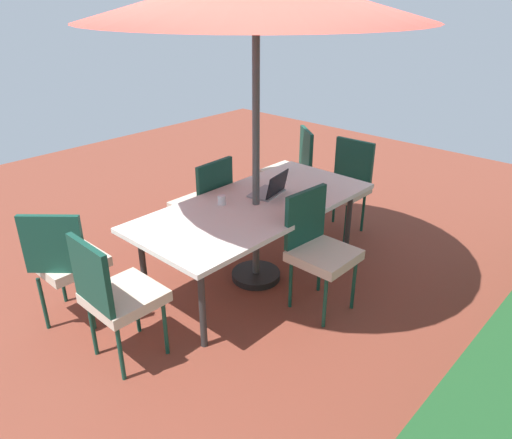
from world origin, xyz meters
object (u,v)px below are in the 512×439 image
at_px(chair_east, 115,293).
at_px(chair_west, 345,183).
at_px(dining_table, 256,209).
at_px(chair_southeast, 66,259).
at_px(laptop, 270,190).
at_px(cup, 222,200).
at_px(chair_southwest, 293,167).
at_px(chair_south, 205,201).
at_px(chair_north, 318,246).

bearing_deg(chair_east, chair_west, -88.55).
height_order(dining_table, chair_southeast, chair_southeast).
distance_m(laptop, cup, 0.47).
relative_size(chair_southwest, chair_south, 1.00).
bearing_deg(laptop, cup, -31.08).
xyz_separation_m(chair_west, chair_south, (1.33, -0.71, 0.00)).
xyz_separation_m(chair_east, laptop, (-1.65, -0.07, 0.23)).
xyz_separation_m(chair_east, chair_north, (-1.45, 0.61, 0.00)).
bearing_deg(chair_southwest, chair_west, 36.71).
distance_m(chair_west, chair_south, 1.51).
bearing_deg(chair_south, chair_west, 149.05).
relative_size(chair_north, cup, 12.01).
bearing_deg(chair_southwest, laptop, -22.21).
bearing_deg(dining_table, chair_north, 93.06).
height_order(chair_southwest, laptop, chair_southwest).
bearing_deg(cup, chair_southwest, -162.75).
xyz_separation_m(chair_southeast, laptop, (-1.65, 0.60, 0.23)).
bearing_deg(chair_north, chair_southeast, 143.20).
bearing_deg(dining_table, chair_southwest, -153.20).
bearing_deg(laptop, chair_southeast, -30.84).
bearing_deg(chair_southeast, chair_west, -145.01).
distance_m(dining_table, chair_south, 0.70).
height_order(chair_south, laptop, chair_south).
distance_m(chair_southwest, laptop, 1.34).
distance_m(chair_north, chair_southeast, 1.94).
relative_size(chair_west, cup, 12.01).
bearing_deg(chair_southeast, chair_north, -172.89).
height_order(laptop, cup, laptop).
xyz_separation_m(chair_east, chair_south, (-1.44, -0.72, 0.00)).
distance_m(chair_west, laptop, 1.15).
bearing_deg(dining_table, chair_west, 179.00).
bearing_deg(dining_table, laptop, -169.47).
relative_size(chair_south, laptop, 2.71).
distance_m(dining_table, cup, 0.30).
xyz_separation_m(dining_table, laptop, (-0.23, -0.04, 0.09)).
xyz_separation_m(chair_north, chair_southwest, (-1.34, -1.33, 0.00)).
distance_m(chair_southwest, cup, 1.67).
bearing_deg(chair_east, chair_southeast, 1.55).
distance_m(chair_east, chair_west, 2.78).
bearing_deg(chair_east, dining_table, -87.47).
xyz_separation_m(chair_west, laptop, (1.13, -0.07, 0.23)).
relative_size(chair_east, chair_south, 1.00).
xyz_separation_m(chair_east, chair_west, (-2.78, -0.01, 0.00)).
distance_m(chair_east, chair_southwest, 2.89).
height_order(dining_table, chair_southwest, chair_southwest).
xyz_separation_m(dining_table, chair_south, (-0.03, -0.69, -0.14)).
relative_size(dining_table, chair_east, 2.23).
bearing_deg(laptop, chair_east, -8.50).
bearing_deg(chair_north, dining_table, 97.56).
xyz_separation_m(chair_north, cup, (0.24, -0.84, 0.23)).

